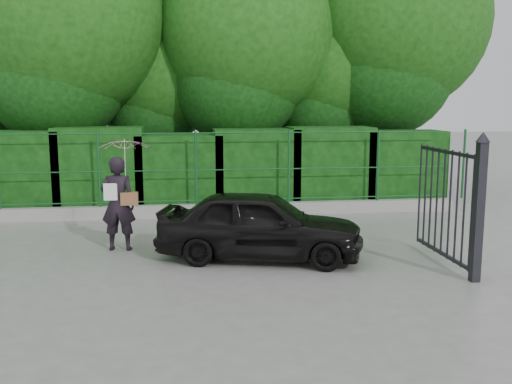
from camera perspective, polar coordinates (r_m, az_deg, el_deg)
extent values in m
plane|color=gray|center=(9.76, -7.53, -7.78)|extent=(80.00, 80.00, 0.00)
cube|color=#9E9E99|center=(14.10, -7.58, -1.89)|extent=(14.00, 0.25, 0.30)
cylinder|color=#144D23|center=(14.07, -15.43, 2.17)|extent=(0.06, 0.06, 1.80)
cylinder|color=#144D23|center=(13.94, -6.02, 2.39)|extent=(0.06, 0.06, 1.80)
cylinder|color=#144D23|center=(14.19, 3.31, 2.54)|extent=(0.06, 0.06, 1.80)
cylinder|color=#144D23|center=(14.79, 12.11, 2.62)|extent=(0.06, 0.06, 1.80)
cylinder|color=#144D23|center=(15.71, 20.04, 2.64)|extent=(0.06, 0.06, 1.80)
cylinder|color=#144D23|center=(14.05, -7.60, -0.89)|extent=(13.60, 0.03, 0.03)
cylinder|color=#144D23|center=(13.94, -7.66, 2.15)|extent=(13.60, 0.03, 0.03)
cylinder|color=#144D23|center=(13.86, -7.74, 5.84)|extent=(13.60, 0.03, 0.03)
cube|color=black|center=(15.48, -22.63, 1.81)|extent=(2.20, 1.20, 2.08)
cube|color=black|center=(15.08, -15.28, 2.17)|extent=(2.20, 1.20, 2.16)
cube|color=black|center=(14.95, -7.65, 1.96)|extent=(2.20, 1.20, 1.96)
cube|color=black|center=(15.07, -0.02, 2.36)|extent=(2.20, 1.20, 2.09)
cube|color=black|center=(15.46, 7.35, 2.52)|extent=(2.20, 1.20, 2.13)
cube|color=black|center=(16.10, 14.25, 2.38)|extent=(2.20, 1.20, 2.02)
cylinder|color=black|center=(16.83, -18.08, 6.73)|extent=(0.36, 0.36, 4.50)
sphere|color=#14470F|center=(16.95, -18.55, 15.88)|extent=(5.40, 5.40, 5.40)
cylinder|color=black|center=(17.89, -9.30, 5.17)|extent=(0.36, 0.36, 3.25)
sphere|color=#14470F|center=(17.86, -9.46, 11.42)|extent=(3.90, 3.90, 3.90)
cylinder|color=black|center=(16.97, -0.91, 6.77)|extent=(0.36, 0.36, 4.25)
sphere|color=#14470F|center=(17.05, -0.94, 15.36)|extent=(5.10, 5.10, 5.10)
cylinder|color=black|center=(18.13, 6.74, 5.67)|extent=(0.36, 0.36, 3.50)
sphere|color=#14470F|center=(18.13, 6.87, 12.31)|extent=(4.20, 4.20, 4.20)
cylinder|color=black|center=(18.32, 13.21, 7.49)|extent=(0.36, 0.36, 4.75)
sphere|color=#14470F|center=(18.47, 13.55, 16.35)|extent=(5.70, 5.70, 5.70)
cube|color=black|center=(9.49, 21.34, -1.98)|extent=(0.14, 0.14, 2.20)
cone|color=black|center=(9.35, 21.76, 5.14)|extent=(0.22, 0.22, 0.16)
cube|color=black|center=(10.69, 18.08, -5.82)|extent=(0.05, 2.00, 0.06)
cube|color=black|center=(10.39, 18.57, 3.82)|extent=(0.05, 2.00, 0.06)
cylinder|color=black|center=(9.67, 20.76, -2.05)|extent=(0.04, 0.04, 1.90)
cylinder|color=black|center=(9.89, 20.08, -1.78)|extent=(0.04, 0.04, 1.90)
cylinder|color=black|center=(10.10, 19.43, -1.51)|extent=(0.04, 0.04, 1.90)
cylinder|color=black|center=(10.32, 18.80, -1.26)|extent=(0.04, 0.04, 1.90)
cylinder|color=black|center=(10.54, 18.20, -1.02)|extent=(0.04, 0.04, 1.90)
cylinder|color=black|center=(10.77, 17.63, -0.79)|extent=(0.04, 0.04, 1.90)
cylinder|color=black|center=(10.99, 17.08, -0.57)|extent=(0.04, 0.04, 1.90)
cylinder|color=black|center=(11.21, 16.55, -0.36)|extent=(0.04, 0.04, 1.90)
cylinder|color=black|center=(11.44, 16.05, -0.15)|extent=(0.04, 0.04, 1.90)
imported|color=black|center=(11.09, -13.62, -1.13)|extent=(0.70, 0.51, 1.80)
imported|color=#FEBED3|center=(11.01, -12.98, 3.03)|extent=(0.93, 0.95, 0.85)
cube|color=brown|center=(10.97, -12.54, -0.65)|extent=(0.32, 0.15, 0.24)
cube|color=white|center=(10.95, -14.36, 0.01)|extent=(0.25, 0.02, 0.32)
imported|color=black|center=(10.24, 0.42, -3.28)|extent=(3.93, 2.37, 1.25)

